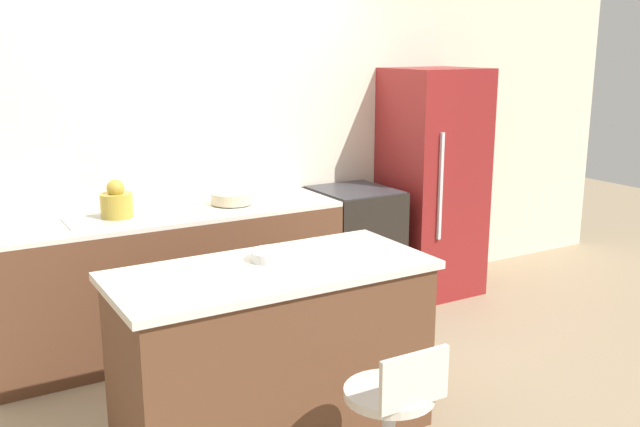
% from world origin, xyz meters
% --- Properties ---
extents(ground_plane, '(14.00, 14.00, 0.00)m').
position_xyz_m(ground_plane, '(0.00, 0.00, 0.00)').
color(ground_plane, '#998466').
extents(wall_back, '(8.00, 0.06, 2.60)m').
position_xyz_m(wall_back, '(0.00, 0.66, 1.30)').
color(wall_back, beige).
rests_on(wall_back, ground_plane).
extents(back_counter, '(2.29, 0.61, 0.91)m').
position_xyz_m(back_counter, '(-0.34, 0.32, 0.45)').
color(back_counter, brown).
rests_on(back_counter, ground_plane).
extents(kitchen_island, '(1.58, 0.72, 0.90)m').
position_xyz_m(kitchen_island, '(-0.27, -1.02, 0.45)').
color(kitchen_island, brown).
rests_on(kitchen_island, ground_plane).
extents(oven_range, '(0.56, 0.62, 0.91)m').
position_xyz_m(oven_range, '(1.09, 0.32, 0.45)').
color(oven_range, black).
rests_on(oven_range, ground_plane).
extents(refrigerator, '(0.68, 0.65, 1.78)m').
position_xyz_m(refrigerator, '(1.81, 0.31, 0.89)').
color(refrigerator, maroon).
rests_on(refrigerator, ground_plane).
extents(stool_chair, '(0.39, 0.39, 0.75)m').
position_xyz_m(stool_chair, '(-0.07, -1.76, 0.37)').
color(stool_chair, '#B7B7BC').
rests_on(stool_chair, ground_plane).
extents(kettle, '(0.20, 0.20, 0.24)m').
position_xyz_m(kettle, '(-0.65, 0.34, 1.01)').
color(kettle, '#B29333').
rests_on(kettle, back_counter).
extents(mixing_bowl, '(0.28, 0.28, 0.07)m').
position_xyz_m(mixing_bowl, '(0.12, 0.34, 0.95)').
color(mixing_bowl, '#C1B28E').
rests_on(mixing_bowl, back_counter).
extents(fruit_bowl, '(0.22, 0.22, 0.05)m').
position_xyz_m(fruit_bowl, '(-0.21, -0.93, 0.93)').
color(fruit_bowl, white).
rests_on(fruit_bowl, kitchen_island).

